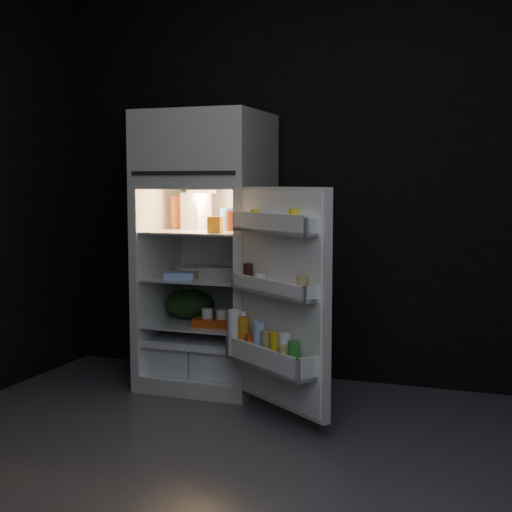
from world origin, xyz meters
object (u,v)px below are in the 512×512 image
at_px(milk_jug, 196,211).
at_px(yogurt_tray, 216,322).
at_px(refrigerator, 208,241).
at_px(fridge_door, 278,302).
at_px(egg_carton, 221,273).

bearing_deg(milk_jug, yogurt_tray, -25.14).
bearing_deg(refrigerator, milk_jug, -179.45).
relative_size(refrigerator, milk_jug, 7.42).
height_order(fridge_door, egg_carton, fridge_door).
bearing_deg(milk_jug, egg_carton, -9.92).
xyz_separation_m(egg_carton, yogurt_tray, (-0.00, -0.08, -0.31)).
bearing_deg(refrigerator, egg_carton, -36.23).
bearing_deg(egg_carton, milk_jug, 147.23).
bearing_deg(yogurt_tray, egg_carton, 85.92).
xyz_separation_m(fridge_door, yogurt_tray, (-0.55, 0.42, -0.23)).
relative_size(fridge_door, milk_jug, 5.08).
height_order(milk_jug, yogurt_tray, milk_jug).
xyz_separation_m(refrigerator, egg_carton, (0.13, -0.10, -0.19)).
height_order(egg_carton, yogurt_tray, egg_carton).
height_order(refrigerator, fridge_door, refrigerator).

